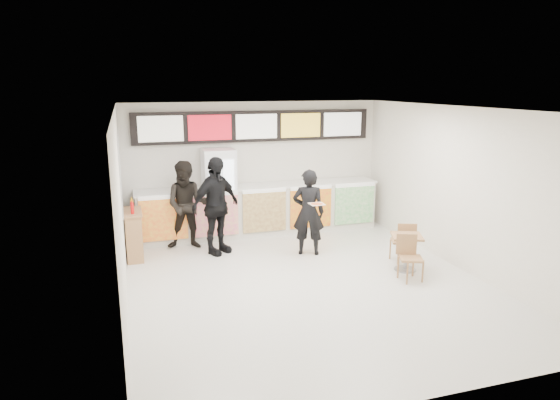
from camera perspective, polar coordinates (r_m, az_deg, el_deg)
name	(u,v)px	position (r m, az deg, el deg)	size (l,w,h in m)	color
floor	(307,283)	(8.84, 3.05, -9.42)	(7.00, 7.00, 0.00)	beige
ceiling	(309,109)	(8.18, 3.31, 10.39)	(7.00, 7.00, 0.00)	white
wall_back	(255,167)	(11.66, -2.83, 3.80)	(6.00, 6.00, 0.00)	silver
wall_left	(121,213)	(7.88, -17.74, -1.37)	(7.00, 7.00, 0.00)	silver
wall_right	(459,188)	(9.82, 19.82, 1.26)	(7.00, 7.00, 0.00)	silver
service_counter	(260,209)	(11.47, -2.27, -1.09)	(5.56, 0.77, 1.14)	silver
menu_board	(256,126)	(11.46, -2.77, 8.42)	(5.50, 0.14, 0.70)	black
drinks_fridge	(219,194)	(11.19, -6.94, 0.71)	(0.70, 0.67, 2.00)	white
mirror_panel	(121,170)	(10.23, -17.76, 3.29)	(0.01, 2.00, 1.50)	#B2B7BF
customer_main	(308,212)	(10.02, 3.27, -1.41)	(0.64, 0.42, 1.75)	black
customer_left	(187,205)	(10.55, -10.55, -0.58)	(0.90, 0.70, 1.85)	black
customer_mid	(216,206)	(10.11, -7.36, -0.67)	(1.17, 0.49, 1.99)	black
pizza_slice	(317,204)	(9.55, 4.24, -0.42)	(0.36, 0.36, 0.02)	beige
cafe_table	(406,246)	(9.53, 14.24, -5.12)	(0.85, 1.42, 0.80)	#A26F4A
condiment_ledge	(134,234)	(10.30, -16.34, -3.75)	(0.35, 0.86, 1.15)	#A26F4A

